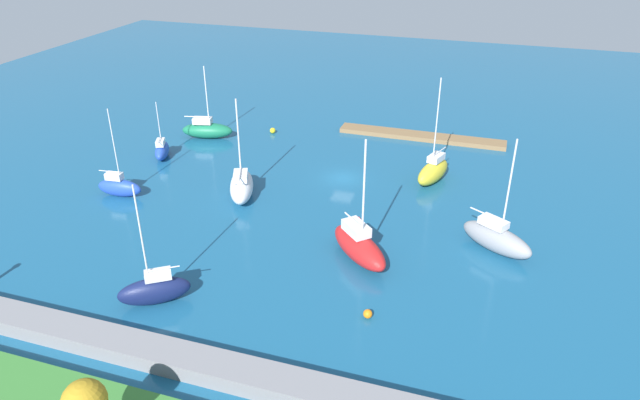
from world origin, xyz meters
TOP-DOWN VIEW (x-y plane):
  - water at (0.00, 0.00)m, footprint 160.00×160.00m
  - pier_dock at (-6.85, -15.67)m, footprint 22.76×2.66m
  - breakwater at (0.00, 33.32)m, footprint 74.00×2.61m
  - sailboat_blue_far_north at (22.43, 12.01)m, footprint 5.25×2.12m
  - sailboat_gray_by_breakwater at (-17.97, 10.75)m, footprint 7.41×5.73m
  - sailboat_navy_lone_north at (8.14, 27.48)m, footprint 5.83×4.85m
  - sailboat_white_east_end at (9.40, 7.98)m, footprint 5.08×7.78m
  - sailboat_yellow_outer_mooring at (-10.25, -2.35)m, footprint 4.03×6.68m
  - sailboat_green_near_pier at (21.47, -6.82)m, footprint 7.38×4.09m
  - sailboat_red_lone_south at (-6.08, 16.04)m, footprint 7.46×7.39m
  - sailboat_blue_inner_mooring at (23.70, 1.15)m, footprint 3.34×5.01m
  - mooring_buoy_red at (-4.32, 9.62)m, footprint 0.64×0.64m
  - mooring_buoy_yellow at (13.50, -11.19)m, footprint 0.79×0.79m
  - mooring_buoy_orange at (-8.87, 24.04)m, footprint 0.74×0.74m

SIDE VIEW (x-z plane):
  - water at x=0.00m, z-range 0.00..0.00m
  - pier_dock at x=-6.85m, z-range 0.00..0.60m
  - mooring_buoy_red at x=-4.32m, z-range 0.00..0.64m
  - mooring_buoy_orange at x=-8.87m, z-range 0.00..0.74m
  - mooring_buoy_yellow at x=13.50m, z-range 0.00..0.79m
  - breakwater at x=0.00m, z-range 0.00..1.27m
  - sailboat_blue_inner_mooring at x=23.70m, z-range -2.61..4.70m
  - sailboat_blue_far_north at x=22.43m, z-range -3.95..6.25m
  - sailboat_green_near_pier at x=21.47m, z-range -3.83..6.21m
  - sailboat_navy_lone_north at x=8.14m, z-range -4.14..6.71m
  - sailboat_gray_by_breakwater at x=-17.97m, z-range -4.34..7.03m
  - sailboat_white_east_end at x=9.40m, z-range -4.22..6.94m
  - sailboat_red_lone_south at x=-6.08m, z-range -4.58..7.35m
  - sailboat_yellow_outer_mooring at x=-10.25m, z-range -4.85..7.64m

